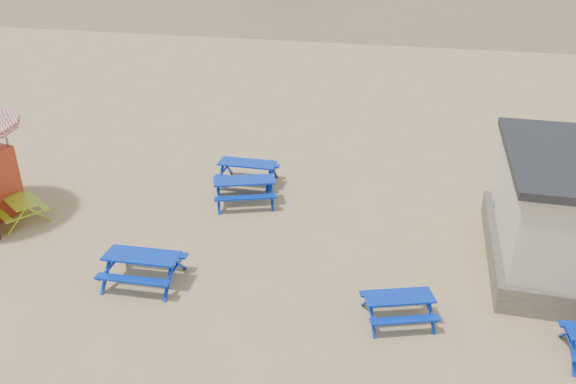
# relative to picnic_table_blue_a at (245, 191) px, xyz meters

# --- Properties ---
(ground) EXTENTS (400.00, 400.00, 0.00)m
(ground) POSITION_rel_picnic_table_blue_a_xyz_m (0.73, -2.41, -0.41)
(ground) COLOR tan
(ground) RESTS_ON ground
(wet_sand) EXTENTS (400.00, 400.00, 0.00)m
(wet_sand) POSITION_rel_picnic_table_blue_a_xyz_m (0.73, 52.59, -0.41)
(wet_sand) COLOR olive
(wet_sand) RESTS_ON ground
(picnic_table_blue_a) EXTENTS (2.41, 2.19, 0.83)m
(picnic_table_blue_a) POSITION_rel_picnic_table_blue_a_xyz_m (0.00, 0.00, 0.00)
(picnic_table_blue_a) COLOR #0327B2
(picnic_table_blue_a) RESTS_ON ground
(picnic_table_blue_b) EXTENTS (2.02, 1.64, 0.83)m
(picnic_table_blue_b) POSITION_rel_picnic_table_blue_a_xyz_m (-0.34, 1.39, 0.00)
(picnic_table_blue_b) COLOR #0327B2
(picnic_table_blue_b) RESTS_ON ground
(picnic_table_blue_c) EXTENTS (2.05, 1.69, 0.82)m
(picnic_table_blue_c) POSITION_rel_picnic_table_blue_a_xyz_m (8.70, 0.34, -0.00)
(picnic_table_blue_c) COLOR #0327B2
(picnic_table_blue_c) RESTS_ON ground
(picnic_table_blue_d) EXTENTS (1.99, 1.64, 0.80)m
(picnic_table_blue_d) POSITION_rel_picnic_table_blue_a_xyz_m (-1.09, -4.93, -0.01)
(picnic_table_blue_d) COLOR #0327B2
(picnic_table_blue_d) RESTS_ON ground
(picnic_table_blue_e) EXTENTS (1.91, 1.73, 0.66)m
(picnic_table_blue_e) POSITION_rel_picnic_table_blue_a_xyz_m (5.32, -4.90, -0.08)
(picnic_table_blue_e) COLOR #0327B2
(picnic_table_blue_e) RESTS_ON ground
(picnic_table_yellow) EXTENTS (2.11, 2.01, 0.70)m
(picnic_table_yellow) POSITION_rel_picnic_table_blue_a_xyz_m (-6.42, -2.78, -0.07)
(picnic_table_yellow) COLOR #A3BA09
(picnic_table_yellow) RESTS_ON ground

